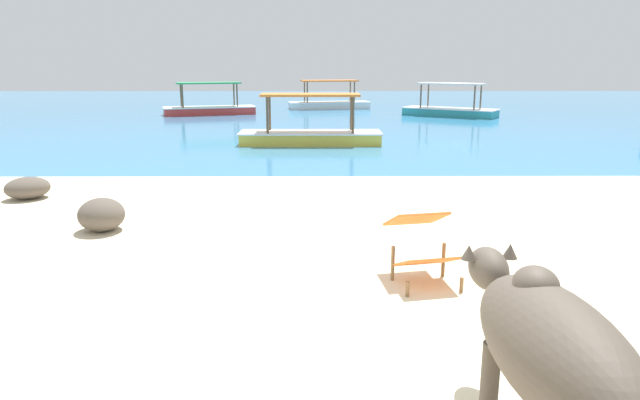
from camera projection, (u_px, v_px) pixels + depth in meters
name	position (u px, v px, depth m)	size (l,w,h in m)	color
sand_beach	(250.00, 384.00, 3.79)	(18.00, 14.00, 0.04)	beige
water_surface	(306.00, 111.00, 25.19)	(60.00, 36.00, 0.03)	teal
cow	(550.00, 347.00, 2.85)	(0.65, 1.82, 1.02)	#4C4238
deck_chair_far	(421.00, 242.00, 5.47)	(0.68, 0.86, 0.68)	brown
shore_rock_large	(27.00, 188.00, 8.83)	(0.66, 0.56, 0.34)	brown
shore_rock_medium	(101.00, 215.00, 7.14)	(0.61, 0.56, 0.41)	brown
boat_yellow	(310.00, 133.00, 14.95)	(3.67, 1.16, 1.29)	gold
boat_teal	(450.00, 109.00, 22.63)	(3.71, 2.96, 1.29)	teal
boat_red	(210.00, 108.00, 23.42)	(3.85, 2.20, 1.29)	#C63833
boat_white	(329.00, 103.00, 26.28)	(3.82, 1.80, 1.29)	white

